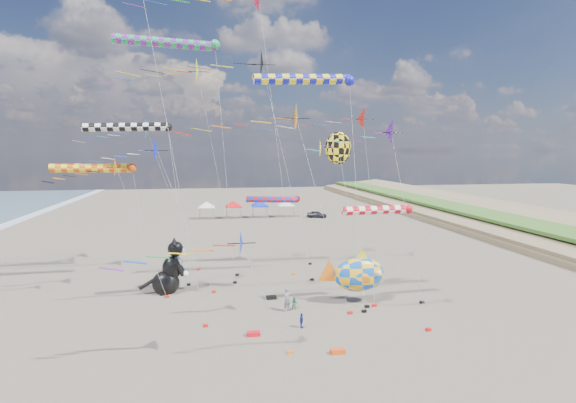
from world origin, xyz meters
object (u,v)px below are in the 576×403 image
(child_blue, at_px, (301,321))
(parked_car, at_px, (317,214))
(cat_inflatable, at_px, (168,266))
(child_green, at_px, (295,303))
(fish_inflatable, at_px, (359,274))
(person_adult, at_px, (287,300))

(child_blue, distance_m, parked_car, 53.93)
(child_blue, bearing_deg, cat_inflatable, 76.41)
(child_blue, bearing_deg, child_green, 27.86)
(child_blue, bearing_deg, fish_inflatable, -21.88)
(child_green, bearing_deg, cat_inflatable, 153.30)
(fish_inflatable, relative_size, parked_car, 1.55)
(cat_inflatable, relative_size, person_adult, 2.64)
(parked_car, bearing_deg, child_blue, -169.75)
(cat_inflatable, relative_size, child_green, 4.84)
(person_adult, distance_m, child_green, 0.79)
(child_green, bearing_deg, child_blue, -88.74)
(cat_inflatable, bearing_deg, parked_car, 56.64)
(child_green, bearing_deg, parked_car, 78.82)
(cat_inflatable, distance_m, parked_car, 48.48)
(person_adult, relative_size, child_blue, 1.73)
(person_adult, bearing_deg, cat_inflatable, 109.02)
(parked_car, bearing_deg, person_adult, -171.24)
(child_blue, bearing_deg, parked_car, 16.27)
(child_green, relative_size, child_blue, 0.95)
(cat_inflatable, height_order, child_green, cat_inflatable)
(person_adult, height_order, child_blue, person_adult)
(child_blue, relative_size, parked_car, 0.29)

